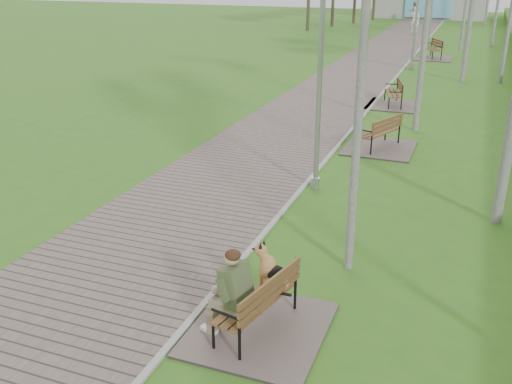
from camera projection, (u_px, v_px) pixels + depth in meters
ground at (214, 294)px, 8.61m from camera, size 120.00×120.00×0.00m
walkway at (367, 66)px, 27.82m from camera, size 3.50×67.00×0.04m
kerb at (404, 68)px, 27.23m from camera, size 0.10×67.00×0.05m
bench_main at (252, 304)px, 7.58m from camera, size 1.76×1.95×1.53m
bench_second at (379, 141)px, 15.33m from camera, size 1.80×2.00×1.10m
bench_third at (393, 100)px, 19.96m from camera, size 1.78×1.97×1.09m
bench_far at (432, 54)px, 29.99m from camera, size 1.99×2.21×1.22m
lamp_post_near at (319, 90)px, 11.79m from camera, size 0.18×0.18×4.72m
lamp_post_second at (416, 17)px, 26.13m from camera, size 0.20×0.20×5.10m
lamp_post_third at (432, 8)px, 32.98m from camera, size 0.19×0.19×4.92m
pedestrian_near at (415, 20)px, 41.34m from camera, size 0.72×0.53×1.80m
pedestrian_far at (414, 11)px, 49.66m from camera, size 0.80×0.63×1.61m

